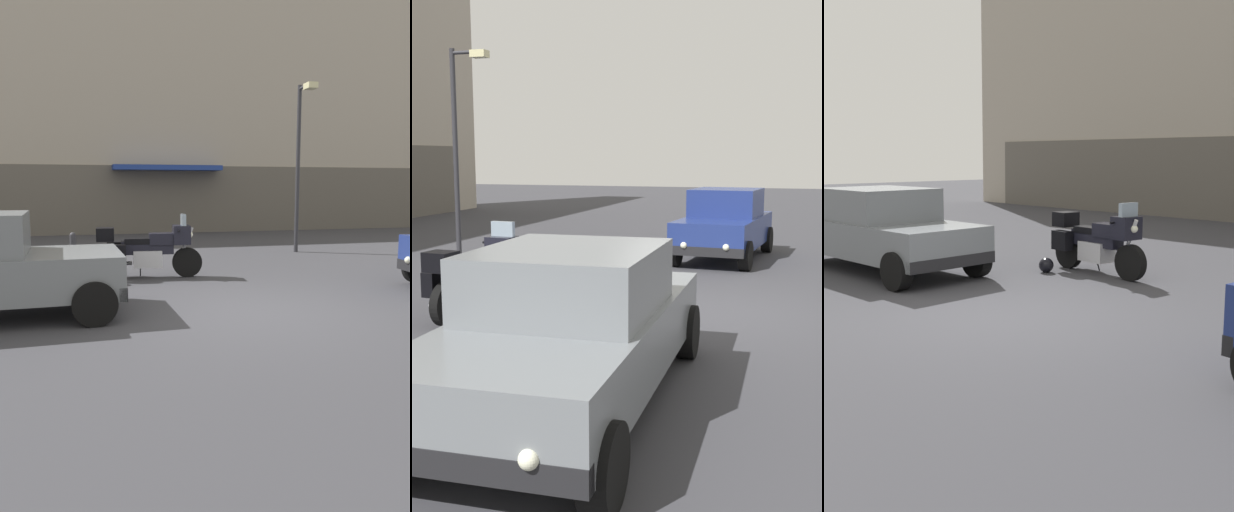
{
  "view_description": "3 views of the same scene",
  "coord_description": "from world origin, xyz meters",
  "views": [
    {
      "loc": [
        -2.48,
        -7.13,
        1.94
      ],
      "look_at": [
        -0.34,
        1.33,
        0.72
      ],
      "focal_mm": 34.83,
      "sensor_mm": 36.0,
      "label": 1
    },
    {
      "loc": [
        -9.91,
        -1.64,
        2.42
      ],
      "look_at": [
        -0.13,
        1.36,
        0.85
      ],
      "focal_mm": 46.11,
      "sensor_mm": 36.0,
      "label": 2
    },
    {
      "loc": [
        6.4,
        -5.32,
        2.15
      ],
      "look_at": [
        -0.13,
        0.7,
        0.73
      ],
      "focal_mm": 43.82,
      "sensor_mm": 36.0,
      "label": 3
    }
  ],
  "objects": [
    {
      "name": "ground_plane",
      "position": [
        0.0,
        0.0,
        0.0
      ],
      "size": [
        80.0,
        80.0,
        0.0
      ],
      "primitive_type": "plane",
      "color": "#38383D"
    },
    {
      "name": "bollard_curbside",
      "position": [
        -2.67,
        5.88,
        0.42
      ],
      "size": [
        0.16,
        0.16,
        0.79
      ],
      "color": "#333338",
      "rests_on": "ground"
    },
    {
      "name": "motorcycle",
      "position": [
        -1.11,
        3.3,
        0.62
      ],
      "size": [
        2.26,
        0.82,
        1.36
      ],
      "rotation": [
        0.0,
        0.0,
        -0.09
      ],
      "color": "black",
      "rests_on": "ground"
    },
    {
      "name": "helmet",
      "position": [
        -1.83,
        2.71,
        0.14
      ],
      "size": [
        0.28,
        0.28,
        0.28
      ],
      "primitive_type": "sphere",
      "color": "black",
      "rests_on": "ground"
    },
    {
      "name": "car_sedan_far",
      "position": [
        -4.16,
        0.58,
        0.78
      ],
      "size": [
        4.62,
        2.04,
        1.56
      ],
      "rotation": [
        0.0,
        0.0,
        3.18
      ],
      "color": "slate",
      "rests_on": "ground"
    }
  ]
}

